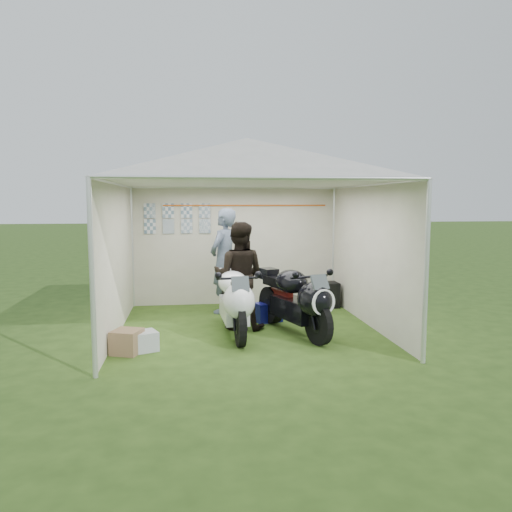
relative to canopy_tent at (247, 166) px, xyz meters
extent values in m
plane|color=#2B4516|center=(0.00, -0.03, -2.58)|extent=(80.00, 80.00, 0.00)
cylinder|color=silver|center=(-2.00, -2.03, -1.43)|extent=(0.06, 0.06, 2.30)
cylinder|color=silver|center=(2.00, -2.03, -1.43)|extent=(0.06, 0.06, 2.30)
cylinder|color=silver|center=(-2.00, 1.97, -1.43)|extent=(0.06, 0.06, 2.30)
cylinder|color=silver|center=(2.00, 1.97, -1.43)|extent=(0.06, 0.06, 2.30)
cube|color=beige|center=(0.00, 1.97, -1.43)|extent=(4.00, 0.02, 2.30)
cube|color=beige|center=(-2.00, -0.03, -1.43)|extent=(0.02, 4.00, 2.30)
cube|color=beige|center=(2.00, -0.03, -1.43)|extent=(0.02, 4.00, 2.30)
pyramid|color=silver|center=(0.00, -0.03, 0.07)|extent=(5.66, 5.66, 0.70)
cube|color=#99A5B7|center=(-1.65, 1.95, -0.73)|extent=(0.22, 0.02, 0.28)
cube|color=#99A5B7|center=(-1.30, 1.95, -0.73)|extent=(0.22, 0.02, 0.28)
cube|color=#99A5B7|center=(-0.95, 1.95, -0.73)|extent=(0.22, 0.01, 0.28)
cube|color=#99A5B7|center=(-0.60, 1.95, -0.73)|extent=(0.22, 0.01, 0.28)
cube|color=#99A5B7|center=(-1.65, 1.95, -1.03)|extent=(0.22, 0.02, 0.28)
cube|color=#99A5B7|center=(-1.30, 1.95, -1.03)|extent=(0.22, 0.01, 0.28)
cube|color=#99A5B7|center=(-0.95, 1.95, -1.03)|extent=(0.22, 0.02, 0.28)
cube|color=#99A5B7|center=(-0.60, 1.95, -1.03)|extent=(0.22, 0.01, 0.28)
cylinder|color=#D8590C|center=(0.20, 1.94, -0.63)|extent=(3.20, 0.02, 0.02)
cylinder|color=black|center=(-0.21, -1.02, -2.27)|extent=(0.13, 0.61, 0.61)
cylinder|color=black|center=(-0.28, 0.40, -2.27)|extent=(0.18, 0.61, 0.61)
cube|color=white|center=(-0.24, -0.36, -2.19)|extent=(0.39, 0.98, 0.30)
ellipsoid|color=white|center=(-0.22, -0.91, -1.95)|extent=(0.48, 0.63, 0.51)
ellipsoid|color=white|center=(-0.25, -0.26, -1.79)|extent=(0.47, 0.64, 0.36)
cube|color=black|center=(-0.27, 0.15, -1.85)|extent=(0.29, 0.62, 0.14)
cube|color=white|center=(-0.28, 0.48, -1.77)|extent=(0.24, 0.31, 0.18)
cube|color=black|center=(-0.26, 0.05, -2.02)|extent=(0.13, 0.56, 0.10)
cube|color=#3F474C|center=(-0.21, -1.04, -1.68)|extent=(0.25, 0.16, 0.21)
cylinder|color=black|center=(0.89, -1.09, -2.27)|extent=(0.29, 0.62, 0.62)
cylinder|color=black|center=(0.44, 0.28, -2.27)|extent=(0.34, 0.63, 0.62)
cube|color=black|center=(0.68, -0.45, -2.19)|extent=(0.64, 1.04, 0.31)
ellipsoid|color=black|center=(0.86, -0.99, -1.94)|extent=(0.63, 0.73, 0.51)
ellipsoid|color=black|center=(0.65, -0.36, -1.77)|extent=(0.63, 0.74, 0.36)
cube|color=black|center=(0.52, 0.03, -1.84)|extent=(0.45, 0.67, 0.14)
cube|color=black|center=(0.41, 0.36, -1.75)|extent=(0.31, 0.36, 0.18)
cube|color=maroon|center=(0.55, -0.06, -2.01)|extent=(0.28, 0.57, 0.10)
cube|color=#3F474C|center=(0.90, -1.11, -1.67)|extent=(0.28, 0.22, 0.22)
cylinder|color=white|center=(0.93, -1.20, -1.94)|extent=(0.36, 0.14, 0.37)
cube|color=#1D21B6|center=(0.41, 0.38, -2.41)|extent=(0.50, 0.39, 0.32)
imported|color=black|center=(-0.13, 0.00, -1.72)|extent=(0.98, 0.86, 1.71)
imported|color=slate|center=(-0.28, 1.20, -1.62)|extent=(0.77, 0.83, 1.91)
cube|color=black|center=(1.68, 1.39, -2.33)|extent=(0.50, 0.40, 0.48)
cube|color=#AFB3B8|center=(-1.56, -1.04, -2.44)|extent=(0.49, 0.44, 0.27)
cube|color=brown|center=(-1.75, -1.13, -2.42)|extent=(0.46, 0.46, 0.32)
camera|label=1|loc=(-0.90, -7.80, -0.55)|focal=35.00mm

